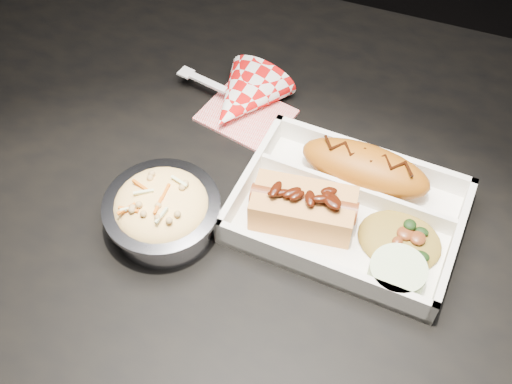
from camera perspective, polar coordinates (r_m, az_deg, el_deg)
dining_table at (r=0.83m, az=4.55°, el=-5.33°), size 1.20×0.80×0.75m
food_tray at (r=0.74m, az=8.12°, el=-1.91°), size 0.26×0.20×0.04m
fried_pastry at (r=0.76m, az=9.68°, el=2.13°), size 0.16×0.07×0.05m
hotdog at (r=0.72m, az=4.24°, el=-1.25°), size 0.12×0.07×0.06m
fried_rice_mound at (r=0.72m, az=12.79°, el=-3.71°), size 0.10×0.08×0.03m
cupcake_liner at (r=0.69m, az=12.40°, el=-7.19°), size 0.06×0.06×0.03m
foil_coleslaw_cup at (r=0.72m, az=-8.33°, el=-1.61°), size 0.13×0.13×0.07m
napkin_fork at (r=0.85m, az=-1.27°, el=8.16°), size 0.17×0.13×0.10m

